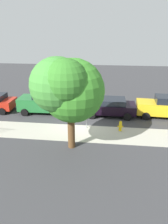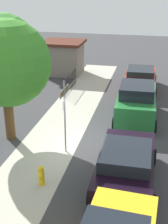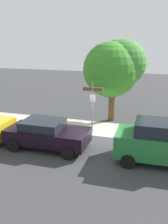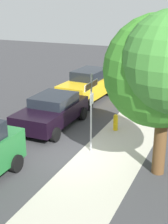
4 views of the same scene
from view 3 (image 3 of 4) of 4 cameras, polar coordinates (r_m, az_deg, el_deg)
The scene contains 7 objects.
ground_plane at distance 14.63m, azimuth 3.76°, elevation -5.70°, with size 60.00×60.00×0.00m, color #38383A.
sidewalk_strip at distance 15.55m, azimuth 12.10°, elevation -4.66°, with size 24.00×2.60×0.00m, color #AEAA99.
street_sign at distance 14.49m, azimuth 2.02°, elevation 2.89°, with size 1.24×0.07×3.19m.
shade_tree at distance 16.78m, azimuth 7.01°, elevation 10.64°, with size 4.17×4.02×5.61m.
car_black at distance 13.02m, azimuth -8.69°, elevation -5.01°, with size 4.33×2.19×1.51m.
car_green at distance 11.81m, azimuth 17.75°, elevation -6.84°, with size 4.33×2.21×2.00m.
fire_hydrant at distance 15.96m, azimuth -6.57°, elevation -2.38°, with size 0.42×0.22×0.78m.
Camera 3 is at (3.05, -13.20, 5.52)m, focal length 39.02 mm.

